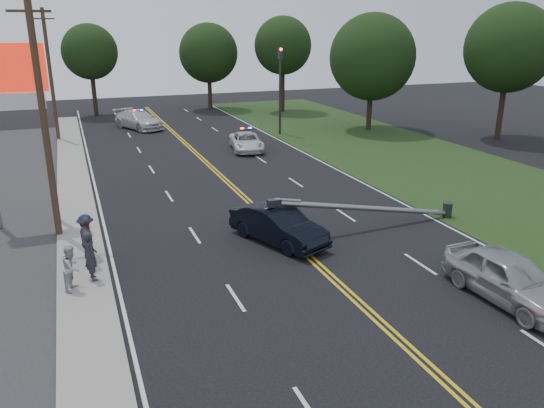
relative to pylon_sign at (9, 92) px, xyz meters
name	(u,v)px	position (x,y,z in m)	size (l,w,h in m)	color
ground	(397,338)	(10.50, -14.00, -6.00)	(120.00, 120.00, 0.00)	black
sidewalk	(81,249)	(2.10, -4.00, -5.94)	(1.80, 70.00, 0.12)	gray
grass_verge	(504,193)	(24.00, -4.00, -5.99)	(12.00, 80.00, 0.01)	#1D3414
centerline_yellow	(274,224)	(10.50, -4.00, -5.99)	(0.36, 80.00, 0.00)	gold
pylon_sign	(9,92)	(0.00, 0.00, 0.00)	(3.20, 0.35, 8.00)	gray
traffic_signal	(280,83)	(18.80, 16.00, -1.79)	(0.28, 0.41, 7.05)	#2D2D30
fallen_streetlight	(377,208)	(14.69, -6.00, -5.08)	(9.36, 0.44, 1.91)	#2D2D30
utility_pole_mid	(44,119)	(1.30, -2.00, -0.91)	(1.60, 0.28, 10.00)	#382619
utility_pole_far	(51,75)	(1.30, 20.00, -0.91)	(1.60, 0.28, 10.00)	#382619
tree_6	(90,52)	(4.90, 31.68, 0.27)	(5.38, 5.38, 8.98)	black
tree_7	(208,53)	(16.94, 31.97, -0.06)	(6.24, 6.24, 9.07)	black
tree_8	(283,46)	(23.74, 27.61, 0.77)	(5.91, 5.91, 9.74)	black
tree_9	(372,57)	(26.82, 15.05, 0.18)	(7.25, 7.25, 9.81)	black
tree_13	(509,48)	(34.54, 7.84, 1.06)	(6.78, 6.78, 10.46)	black
crashed_sedan	(278,225)	(9.93, -6.01, -5.24)	(1.61, 4.62, 1.52)	black
waiting_sedan	(509,277)	(15.19, -13.34, -5.18)	(1.92, 4.78, 1.63)	#9EA1A6
emergency_a	(246,142)	(14.19, 11.08, -5.36)	(2.11, 4.57, 1.27)	silver
emergency_b	(139,120)	(8.02, 22.77, -5.20)	(2.24, 5.52, 1.60)	silver
bystander_a	(91,256)	(2.43, -7.10, -4.97)	(0.66, 0.43, 1.81)	#282930
bystander_b	(72,267)	(1.78, -7.63, -5.07)	(0.78, 0.61, 1.61)	#B3B2B7
bystander_c	(87,236)	(2.38, -5.06, -5.00)	(1.13, 0.65, 1.75)	#171D39
bystander_d	(88,242)	(2.38, -5.85, -4.93)	(1.12, 0.46, 1.90)	#63534F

